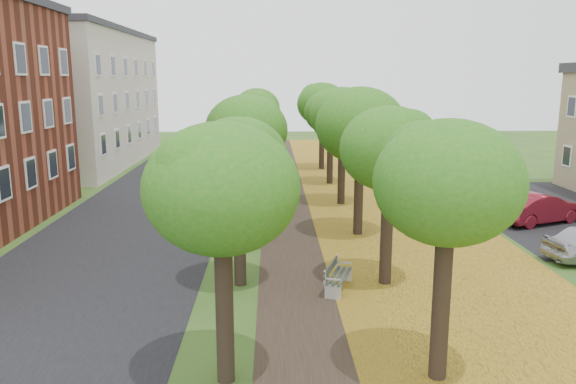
{
  "coord_description": "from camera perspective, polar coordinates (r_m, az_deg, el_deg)",
  "views": [
    {
      "loc": [
        -1.14,
        -11.59,
        6.69
      ],
      "look_at": [
        -0.54,
        8.98,
        2.5
      ],
      "focal_mm": 35.0,
      "sensor_mm": 36.0,
      "label": 1
    }
  ],
  "objects": [
    {
      "name": "ground",
      "position": [
        13.44,
        3.61,
        -18.39
      ],
      "size": [
        120.0,
        120.0,
        0.0
      ],
      "primitive_type": "plane",
      "color": "#2D4C19",
      "rests_on": "ground"
    },
    {
      "name": "street_asphalt",
      "position": [
        28.15,
        -14.7,
        -2.62
      ],
      "size": [
        8.0,
        70.0,
        0.01
      ],
      "primitive_type": "cube",
      "color": "black",
      "rests_on": "ground"
    },
    {
      "name": "footpath",
      "position": [
        27.45,
        0.75,
        -2.59
      ],
      "size": [
        3.2,
        70.0,
        0.01
      ],
      "primitive_type": "cube",
      "color": "black",
      "rests_on": "ground"
    },
    {
      "name": "leaf_verge",
      "position": [
        28.1,
        11.0,
        -2.47
      ],
      "size": [
        7.5,
        70.0,
        0.01
      ],
      "primitive_type": "cube",
      "color": "gold",
      "rests_on": "ground"
    },
    {
      "name": "parking_lot",
      "position": [
        31.95,
        25.66,
        -1.73
      ],
      "size": [
        9.0,
        16.0,
        0.01
      ],
      "primitive_type": "cube",
      "color": "black",
      "rests_on": "ground"
    },
    {
      "name": "tree_row_west",
      "position": [
        26.72,
        -3.97,
        6.51
      ],
      "size": [
        3.46,
        33.46,
        5.89
      ],
      "color": "black",
      "rests_on": "ground"
    },
    {
      "name": "tree_row_east",
      "position": [
        26.96,
        6.35,
        6.51
      ],
      "size": [
        3.46,
        33.46,
        5.89
      ],
      "color": "black",
      "rests_on": "ground"
    },
    {
      "name": "building_cream",
      "position": [
        47.35,
        -21.52,
        8.93
      ],
      "size": [
        10.3,
        20.3,
        10.4
      ],
      "color": "beige",
      "rests_on": "ground"
    },
    {
      "name": "bench",
      "position": [
        18.27,
        5.02,
        -8.5
      ],
      "size": [
        1.11,
        1.91,
        0.87
      ],
      "rotation": [
        0.0,
        0.0,
        1.23
      ],
      "color": "#252F27",
      "rests_on": "ground"
    },
    {
      "name": "car_red",
      "position": [
        28.8,
        24.21,
        -1.49
      ],
      "size": [
        4.6,
        3.09,
        1.43
      ],
      "primitive_type": "imported",
      "rotation": [
        0.0,
        0.0,
        1.97
      ],
      "color": "maroon",
      "rests_on": "ground"
    },
    {
      "name": "car_grey",
      "position": [
        30.29,
        21.99,
        -0.77
      ],
      "size": [
        5.14,
        3.47,
        1.38
      ],
      "primitive_type": "imported",
      "rotation": [
        0.0,
        0.0,
        1.93
      ],
      "color": "#313135",
      "rests_on": "ground"
    },
    {
      "name": "car_white",
      "position": [
        35.32,
        18.46,
        1.25
      ],
      "size": [
        5.56,
        2.71,
        1.52
      ],
      "primitive_type": "imported",
      "rotation": [
        0.0,
        0.0,
        1.61
      ],
      "color": "silver",
      "rests_on": "ground"
    }
  ]
}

